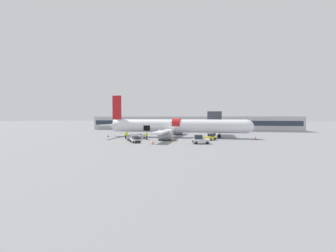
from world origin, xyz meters
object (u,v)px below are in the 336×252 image
Objects in this scene: baggage_cart_loading at (140,136)px; ground_crew_supervisor at (127,135)px; ground_crew_loader_a at (147,136)px; airplane at (175,126)px; suitcase_on_tarmac_upright at (129,137)px; baggage_tug_mid at (200,140)px; ground_crew_driver at (126,135)px; baggage_cart_queued at (134,138)px; baggage_tug_lead at (135,140)px; ground_crew_loader_b at (146,136)px; baggage_tug_rear at (210,137)px.

ground_crew_supervisor reaches higher than baggage_cart_loading.
airplane is at bearing 56.67° from ground_crew_loader_a.
ground_crew_loader_a is 2.36× the size of suitcase_on_tarmac_upright.
ground_crew_driver is at bearing 159.45° from baggage_tug_mid.
ground_crew_supervisor is (-2.50, 2.12, 0.45)m from baggage_cart_queued.
baggage_tug_lead is 4.54m from baggage_cart_queued.
baggage_tug_lead is at bearing -90.60° from ground_crew_loader_b.
ground_crew_supervisor is (-10.04, -7.16, -1.89)m from airplane.
baggage_cart_queued is 2.20× the size of ground_crew_loader_b.
baggage_tug_rear is at bearing 5.95° from ground_crew_supervisor.
baggage_tug_rear is at bearing 13.89° from baggage_cart_queued.
ground_crew_supervisor reaches higher than ground_crew_driver.
baggage_cart_loading is 3.44m from ground_crew_driver.
baggage_tug_lead is 1.86× the size of ground_crew_driver.
baggage_tug_mid is 1.22× the size of baggage_tug_rear.
ground_crew_loader_a is at bearing -67.65° from ground_crew_loader_b.
ground_crew_driver is at bearing 161.82° from ground_crew_loader_a.
ground_crew_loader_b is (1.94, 3.01, 0.38)m from baggage_cart_queued.
baggage_cart_queued is 2.02× the size of ground_crew_supervisor.
ground_crew_driver is (-3.39, -0.48, 0.34)m from baggage_cart_loading.
baggage_cart_queued is at bearing -51.16° from suitcase_on_tarmac_upright.
baggage_cart_queued is 3.03m from ground_crew_loader_a.
ground_crew_supervisor is at bearing -55.46° from ground_crew_driver.
airplane is 20.46× the size of ground_crew_loader_a.
ground_crew_supervisor is at bearing 124.91° from baggage_tug_lead.
ground_crew_loader_a is at bearing 32.84° from baggage_cart_queued.
ground_crew_driver reaches higher than baggage_tug_mid.
baggage_tug_mid is 19.71m from ground_crew_driver.
baggage_tug_lead reaches higher than suitcase_on_tarmac_upright.
ground_crew_loader_b is (-14.68, -1.10, 0.24)m from baggage_tug_rear.
baggage_tug_mid reaches higher than suitcase_on_tarmac_upright.
baggage_cart_loading is at bearing 39.66° from ground_crew_supervisor.
suitcase_on_tarmac_upright is (-19.16, -0.96, -0.29)m from baggage_tug_rear.
airplane reaches higher than baggage_tug_rear.
suitcase_on_tarmac_upright is at bearing 92.32° from ground_crew_supervisor.
baggage_cart_loading is at bearing -179.91° from baggage_tug_rear.
baggage_tug_lead is 8.45m from baggage_cart_loading.
ground_crew_loader_b is at bearing 154.05° from baggage_tug_mid.
ground_crew_loader_a is at bearing -18.18° from ground_crew_driver.
ground_crew_supervisor is (-19.11, -1.99, 0.31)m from baggage_tug_rear.
baggage_tug_mid is at bearing -21.68° from ground_crew_loader_a.
ground_crew_loader_a is (0.65, 5.75, 0.37)m from baggage_tug_lead.
baggage_cart_loading is at bearing -145.90° from airplane.
airplane is 48.24× the size of suitcase_on_tarmac_upright.
airplane is at bearing 50.87° from baggage_cart_queued.
baggage_tug_rear is 19.18m from suitcase_on_tarmac_upright.
suitcase_on_tarmac_upright is (-4.40, 7.29, -0.26)m from baggage_tug_lead.
baggage_tug_rear reaches higher than baggage_cart_loading.
ground_crew_loader_b is at bearing 57.16° from baggage_cart_queued.
ground_crew_loader_a is at bearing -123.33° from airplane.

